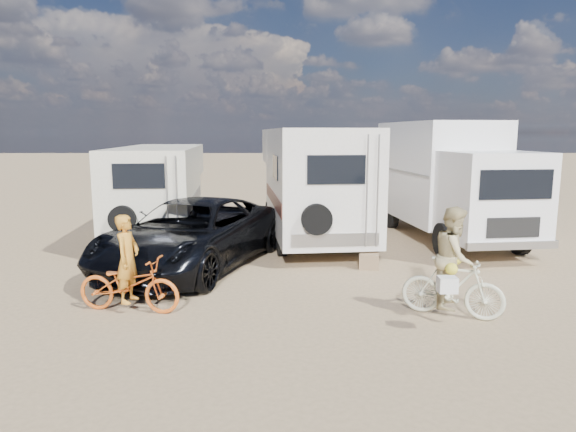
{
  "coord_description": "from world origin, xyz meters",
  "views": [
    {
      "loc": [
        -0.72,
        -7.53,
        3.09
      ],
      "look_at": [
        -0.69,
        3.31,
        1.3
      ],
      "focal_mm": 31.51,
      "sensor_mm": 36.0,
      "label": 1
    }
  ],
  "objects_px": {
    "rv_left": "(161,191)",
    "dark_suv": "(192,234)",
    "bike_man": "(129,285)",
    "cooler": "(198,252)",
    "rider_man": "(128,269)",
    "rv_main": "(311,184)",
    "crate": "(369,261)",
    "box_truck": "(450,181)",
    "bike_woman": "(453,287)",
    "rider_woman": "(454,268)"
  },
  "relations": [
    {
      "from": "rv_left",
      "to": "dark_suv",
      "type": "height_order",
      "value": "rv_left"
    },
    {
      "from": "rv_left",
      "to": "bike_man",
      "type": "distance_m",
      "value": 6.86
    },
    {
      "from": "dark_suv",
      "to": "cooler",
      "type": "bearing_deg",
      "value": 108.37
    },
    {
      "from": "dark_suv",
      "to": "rider_man",
      "type": "bearing_deg",
      "value": -82.29
    },
    {
      "from": "rv_main",
      "to": "crate",
      "type": "relative_size",
      "value": 16.2
    },
    {
      "from": "box_truck",
      "to": "bike_woman",
      "type": "height_order",
      "value": "box_truck"
    },
    {
      "from": "rv_main",
      "to": "bike_man",
      "type": "bearing_deg",
      "value": -124.86
    },
    {
      "from": "rider_woman",
      "to": "crate",
      "type": "height_order",
      "value": "rider_woman"
    },
    {
      "from": "rv_main",
      "to": "box_truck",
      "type": "distance_m",
      "value": 4.01
    },
    {
      "from": "bike_man",
      "to": "crate",
      "type": "height_order",
      "value": "bike_man"
    },
    {
      "from": "rider_man",
      "to": "rider_woman",
      "type": "xyz_separation_m",
      "value": [
        5.55,
        -0.27,
        0.09
      ]
    },
    {
      "from": "rv_left",
      "to": "bike_woman",
      "type": "relative_size",
      "value": 3.99
    },
    {
      "from": "rider_man",
      "to": "cooler",
      "type": "distance_m",
      "value": 3.75
    },
    {
      "from": "box_truck",
      "to": "bike_man",
      "type": "height_order",
      "value": "box_truck"
    },
    {
      "from": "bike_man",
      "to": "rider_man",
      "type": "bearing_deg",
      "value": 0.0
    },
    {
      "from": "rider_woman",
      "to": "cooler",
      "type": "relative_size",
      "value": 3.53
    },
    {
      "from": "dark_suv",
      "to": "bike_woman",
      "type": "xyz_separation_m",
      "value": [
        4.99,
        -3.19,
        -0.28
      ]
    },
    {
      "from": "bike_man",
      "to": "rider_woman",
      "type": "relative_size",
      "value": 1.08
    },
    {
      "from": "box_truck",
      "to": "bike_woman",
      "type": "distance_m",
      "value": 6.67
    },
    {
      "from": "dark_suv",
      "to": "rider_man",
      "type": "relative_size",
      "value": 3.68
    },
    {
      "from": "rv_main",
      "to": "bike_woman",
      "type": "relative_size",
      "value": 4.25
    },
    {
      "from": "dark_suv",
      "to": "bike_man",
      "type": "bearing_deg",
      "value": -82.29
    },
    {
      "from": "rider_man",
      "to": "crate",
      "type": "bearing_deg",
      "value": -48.69
    },
    {
      "from": "bike_man",
      "to": "cooler",
      "type": "xyz_separation_m",
      "value": [
        0.57,
        3.66,
        -0.29
      ]
    },
    {
      "from": "box_truck",
      "to": "dark_suv",
      "type": "bearing_deg",
      "value": -162.86
    },
    {
      "from": "rv_main",
      "to": "bike_woman",
      "type": "height_order",
      "value": "rv_main"
    },
    {
      "from": "rider_man",
      "to": "cooler",
      "type": "bearing_deg",
      "value": 1.05
    },
    {
      "from": "bike_woman",
      "to": "rider_woman",
      "type": "relative_size",
      "value": 0.99
    },
    {
      "from": "box_truck",
      "to": "rider_man",
      "type": "relative_size",
      "value": 4.31
    },
    {
      "from": "dark_suv",
      "to": "box_truck",
      "type": "bearing_deg",
      "value": 42.8
    },
    {
      "from": "box_truck",
      "to": "rv_left",
      "type": "bearing_deg",
      "value": 168.21
    },
    {
      "from": "dark_suv",
      "to": "crate",
      "type": "relative_size",
      "value": 12.71
    },
    {
      "from": "dark_suv",
      "to": "bike_woman",
      "type": "relative_size",
      "value": 3.33
    },
    {
      "from": "dark_suv",
      "to": "cooler",
      "type": "height_order",
      "value": "dark_suv"
    },
    {
      "from": "bike_man",
      "to": "rider_man",
      "type": "height_order",
      "value": "rider_man"
    },
    {
      "from": "rv_main",
      "to": "crate",
      "type": "xyz_separation_m",
      "value": [
        1.18,
        -3.47,
        -1.42
      ]
    },
    {
      "from": "dark_suv",
      "to": "bike_woman",
      "type": "height_order",
      "value": "dark_suv"
    },
    {
      "from": "bike_man",
      "to": "crate",
      "type": "bearing_deg",
      "value": -48.69
    },
    {
      "from": "crate",
      "to": "rider_woman",
      "type": "bearing_deg",
      "value": -73.8
    },
    {
      "from": "rider_man",
      "to": "bike_woman",
      "type": "bearing_deg",
      "value": -82.88
    },
    {
      "from": "box_truck",
      "to": "rider_woman",
      "type": "xyz_separation_m",
      "value": [
        -1.91,
        -6.28,
        -0.85
      ]
    },
    {
      "from": "rv_left",
      "to": "bike_woman",
      "type": "xyz_separation_m",
      "value": [
        6.62,
        -6.99,
        -0.83
      ]
    },
    {
      "from": "bike_man",
      "to": "rv_left",
      "type": "bearing_deg",
      "value": 18.95
    },
    {
      "from": "box_truck",
      "to": "rider_man",
      "type": "height_order",
      "value": "box_truck"
    },
    {
      "from": "rv_main",
      "to": "rider_man",
      "type": "relative_size",
      "value": 4.69
    },
    {
      "from": "bike_woman",
      "to": "rider_man",
      "type": "bearing_deg",
      "value": 111.44
    },
    {
      "from": "box_truck",
      "to": "cooler",
      "type": "distance_m",
      "value": 7.44
    },
    {
      "from": "rider_woman",
      "to": "dark_suv",
      "type": "bearing_deg",
      "value": 81.6
    },
    {
      "from": "rv_main",
      "to": "rider_woman",
      "type": "xyz_separation_m",
      "value": [
        2.09,
        -6.58,
        -0.74
      ]
    },
    {
      "from": "cooler",
      "to": "bike_man",
      "type": "bearing_deg",
      "value": -103.52
    }
  ]
}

